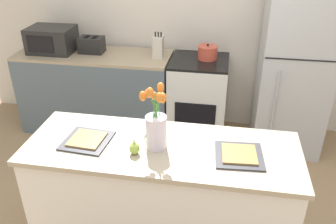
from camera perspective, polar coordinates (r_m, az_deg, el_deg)
back_wall at (r=4.00m, az=4.46°, el=16.25°), size 5.20×0.08×2.70m
kitchen_island at (r=2.60m, az=-0.97°, el=-13.62°), size 1.80×0.66×0.89m
back_counter at (r=4.16m, az=-11.31°, el=3.21°), size 1.68×0.60×0.91m
stove_range at (r=3.91m, az=4.83°, el=2.02°), size 0.60×0.61×0.91m
refrigerator at (r=3.80m, az=19.60°, el=6.52°), size 0.68×0.67×1.75m
flower_vase at (r=2.24m, az=-1.95°, el=-2.25°), size 0.17×0.14×0.44m
pear_figurine at (r=2.24m, az=-5.40°, el=-5.75°), size 0.07×0.07×0.11m
plate_setting_left at (r=2.43m, az=-12.85°, el=-4.41°), size 0.31×0.31×0.02m
plate_setting_right at (r=2.27m, az=11.34°, el=-6.78°), size 0.31×0.31×0.02m
toaster at (r=4.01m, az=-12.16°, el=10.50°), size 0.28×0.18×0.17m
cooking_pot at (r=3.75m, az=6.36°, el=9.48°), size 0.21×0.21×0.16m
microwave at (r=4.13m, az=-18.13°, el=10.99°), size 0.48×0.37×0.27m
knife_block at (r=3.77m, az=-1.55°, el=10.39°), size 0.10×0.14×0.27m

